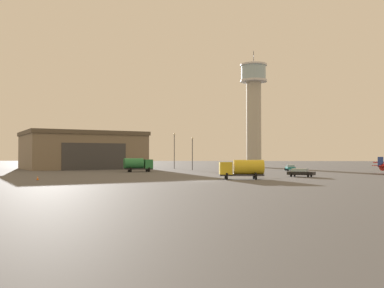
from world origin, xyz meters
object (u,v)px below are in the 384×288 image
at_px(control_tower, 254,105).
at_px(truck_fuel_tanker_yellow, 242,168).
at_px(truck_fuel_tanker_green, 138,164).
at_px(light_post_west, 192,150).
at_px(light_post_north, 174,148).
at_px(car_teal, 290,168).
at_px(traffic_cone_near_left, 38,178).
at_px(car_black, 301,172).

bearing_deg(control_tower, truck_fuel_tanker_yellow, -96.44).
height_order(truck_fuel_tanker_green, light_post_west, light_post_west).
relative_size(truck_fuel_tanker_green, truck_fuel_tanker_yellow, 0.97).
bearing_deg(light_post_north, truck_fuel_tanker_yellow, -72.30).
height_order(control_tower, truck_fuel_tanker_green, control_tower).
bearing_deg(car_teal, truck_fuel_tanker_green, 103.93).
distance_m(light_post_north, traffic_cone_near_left, 53.75).
bearing_deg(car_black, truck_fuel_tanker_yellow, -114.64).
xyz_separation_m(control_tower, light_post_north, (-22.27, -16.66, -13.04)).
height_order(truck_fuel_tanker_yellow, car_black, truck_fuel_tanker_yellow).
relative_size(truck_fuel_tanker_green, car_black, 1.40).
xyz_separation_m(control_tower, truck_fuel_tanker_green, (-28.01, -37.53, -16.94)).
bearing_deg(light_post_west, car_black, -57.31).
bearing_deg(car_teal, light_post_west, 81.47).
distance_m(truck_fuel_tanker_yellow, car_black, 12.48).
bearing_deg(truck_fuel_tanker_green, car_black, -54.91).
height_order(truck_fuel_tanker_yellow, light_post_west, light_post_west).
bearing_deg(car_black, truck_fuel_tanker_green, 177.66).
height_order(control_tower, light_post_west, control_tower).
height_order(truck_fuel_tanker_yellow, traffic_cone_near_left, truck_fuel_tanker_yellow).
height_order(control_tower, truck_fuel_tanker_yellow, control_tower).
relative_size(truck_fuel_tanker_yellow, light_post_west, 0.85).
bearing_deg(truck_fuel_tanker_green, light_post_north, 51.32).
height_order(light_post_west, light_post_north, light_post_north).
xyz_separation_m(control_tower, car_black, (2.85, -56.51, -17.85)).
bearing_deg(control_tower, light_post_west, -123.49).
xyz_separation_m(car_black, light_post_north, (-25.12, 39.85, 4.82)).
distance_m(control_tower, truck_fuel_tanker_green, 49.80).
bearing_deg(light_post_north, car_black, -57.78).
height_order(truck_fuel_tanker_yellow, light_post_north, light_post_north).
distance_m(control_tower, light_post_west, 33.72).
xyz_separation_m(truck_fuel_tanker_yellow, light_post_west, (-9.75, 38.21, 3.13)).
distance_m(car_black, car_teal, 27.77).
xyz_separation_m(truck_fuel_tanker_green, truck_fuel_tanker_yellow, (20.79, -26.32, -0.03)).
xyz_separation_m(truck_fuel_tanker_green, light_post_north, (5.74, 20.87, 3.90)).
distance_m(truck_fuel_tanker_yellow, light_post_north, 49.69).
xyz_separation_m(light_post_north, traffic_cone_near_left, (-14.32, -51.54, -5.27)).
bearing_deg(car_black, traffic_cone_near_left, -134.24).
distance_m(control_tower, light_post_north, 30.71).
relative_size(truck_fuel_tanker_yellow, light_post_north, 0.71).
height_order(truck_fuel_tanker_green, traffic_cone_near_left, truck_fuel_tanker_green).
distance_m(truck_fuel_tanker_green, car_black, 36.24).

